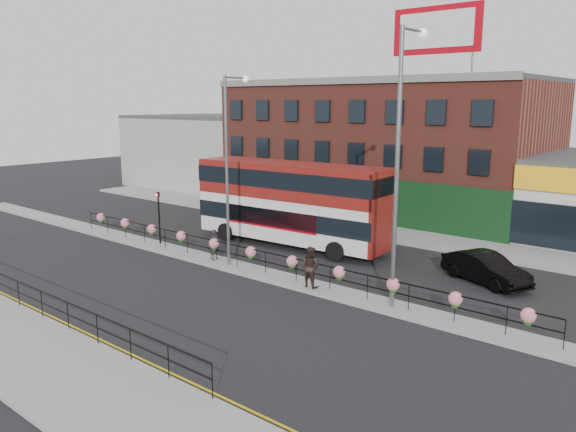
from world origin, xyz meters
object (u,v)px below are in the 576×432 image
Objects in this scene: pedestrian_a at (215,245)px; pedestrian_b at (310,267)px; car at (486,268)px; lamp_column_east at (401,145)px; double_decker_bus at (291,195)px; lamp_column_west at (230,155)px.

pedestrian_a is 0.87× the size of pedestrian_b.
car is at bearing -133.40° from pedestrian_b.
lamp_column_east reaches higher than pedestrian_b.
double_decker_bus is 8.53m from pedestrian_b.
double_decker_bus is at bearing -18.91° from pedestrian_a.
lamp_column_east reaches higher than double_decker_bus.
lamp_column_east is at bearing -27.86° from double_decker_bus.
pedestrian_a is at bearing 137.14° from car.
lamp_column_east is (11.03, 0.13, 5.94)m from pedestrian_a.
car is 2.47× the size of pedestrian_b.
double_decker_bus is at bearing -44.07° from pedestrian_b.
pedestrian_a is at bearing -179.34° from lamp_column_east.
double_decker_bus is 5.95m from pedestrian_a.
lamp_column_west is at bearing -98.27° from pedestrian_a.
lamp_column_west reaches higher than pedestrian_a.
lamp_column_east is at bearing -174.29° from car.
lamp_column_east is (10.14, -5.36, 3.82)m from double_decker_bus.
pedestrian_a is 0.17× the size of lamp_column_west.
double_decker_bus is 6.17m from lamp_column_west.
double_decker_bus is 12.11m from car.
pedestrian_a reaches higher than car.
pedestrian_b is 0.20× the size of lamp_column_west.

